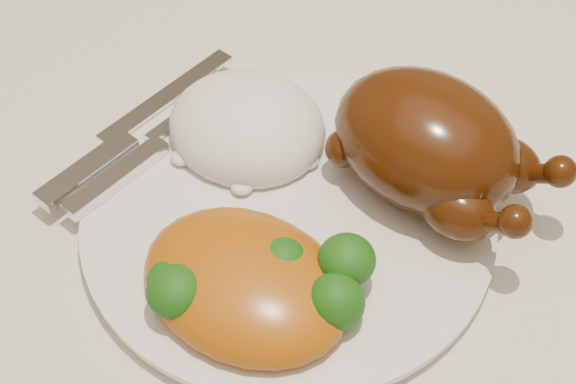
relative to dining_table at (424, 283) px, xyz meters
The scene contains 7 objects.
dining_table is the anchor object (origin of this frame).
tablecloth 0.07m from the dining_table, ahead, with size 1.73×1.03×0.18m.
dinner_plate 0.16m from the dining_table, 138.95° to the right, with size 0.28×0.28×0.01m, color white.
roast_chicken 0.16m from the dining_table, 167.77° to the right, with size 0.17×0.12×0.09m.
rice_mound 0.20m from the dining_table, 168.60° to the right, with size 0.12×0.11×0.06m.
mac_and_cheese 0.20m from the dining_table, 115.12° to the right, with size 0.15×0.12×0.05m.
cutlery 0.26m from the dining_table, 157.62° to the right, with size 0.05×0.20×0.01m.
Camera 1 is at (0.10, -0.37, 1.20)m, focal length 50.00 mm.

